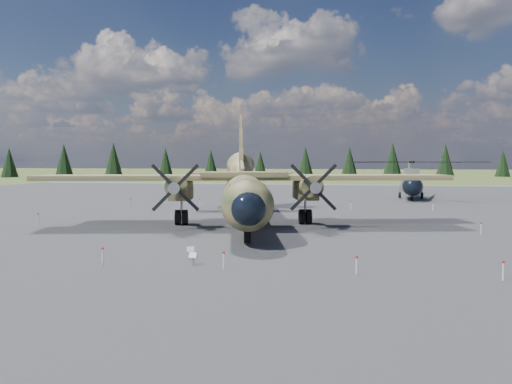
# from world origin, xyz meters

# --- Properties ---
(ground) EXTENTS (500.00, 500.00, 0.00)m
(ground) POSITION_xyz_m (0.00, 0.00, 0.00)
(ground) COLOR #4C5927
(ground) RESTS_ON ground
(apron) EXTENTS (120.00, 120.00, 0.04)m
(apron) POSITION_xyz_m (0.00, 10.00, 0.00)
(apron) COLOR slate
(apron) RESTS_ON ground
(transport_plane) EXTENTS (31.31, 28.07, 10.36)m
(transport_plane) POSITION_xyz_m (-0.51, 3.09, 2.98)
(transport_plane) COLOR #30391F
(transport_plane) RESTS_ON ground
(helicopter_near) EXTENTS (21.13, 23.71, 4.94)m
(helicopter_near) POSITION_xyz_m (15.79, 31.35, 3.50)
(helicopter_near) COLOR slate
(helicopter_near) RESTS_ON ground
(info_placard_left) EXTENTS (0.41, 0.27, 0.60)m
(info_placard_left) POSITION_xyz_m (-0.34, -11.17, 0.40)
(info_placard_left) COLOR gray
(info_placard_left) RESTS_ON ground
(info_placard_right) EXTENTS (0.43, 0.27, 0.63)m
(info_placard_right) POSITION_xyz_m (0.31, -12.82, 0.42)
(info_placard_right) COLOR gray
(info_placard_right) RESTS_ON ground
(barrier_fence) EXTENTS (33.12, 29.62, 0.85)m
(barrier_fence) POSITION_xyz_m (-0.46, -0.08, 0.51)
(barrier_fence) COLOR silver
(barrier_fence) RESTS_ON ground
(treeline) EXTENTS (282.18, 285.61, 10.80)m
(treeline) POSITION_xyz_m (-3.07, -1.26, 4.82)
(treeline) COLOR black
(treeline) RESTS_ON ground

